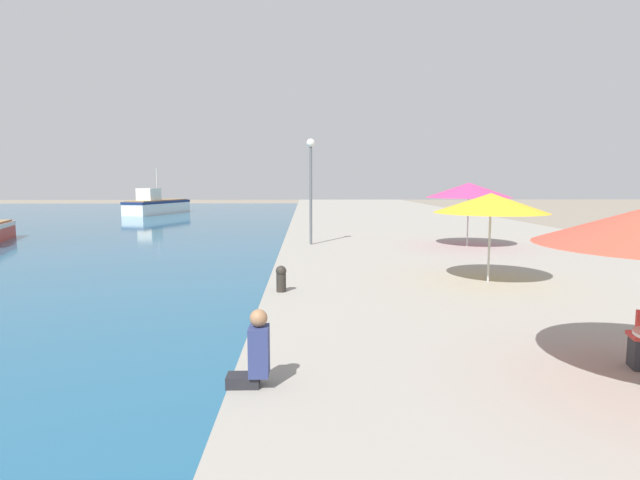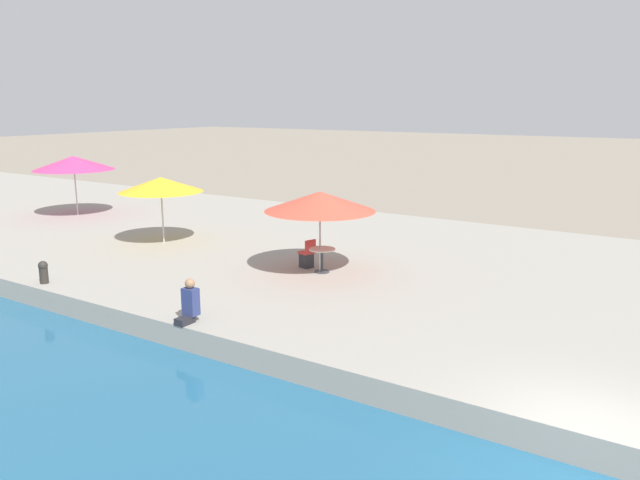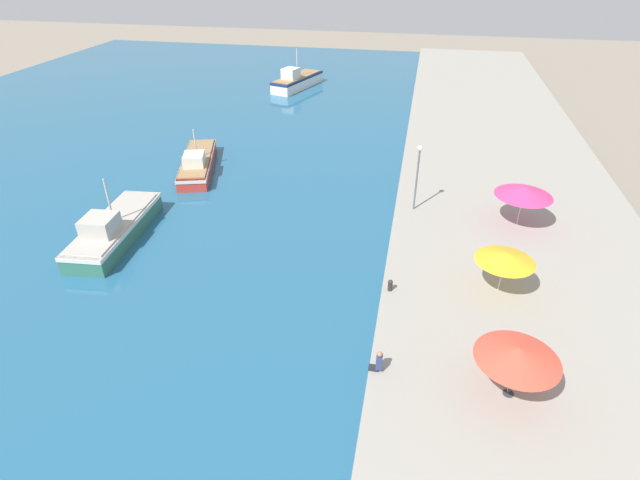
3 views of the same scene
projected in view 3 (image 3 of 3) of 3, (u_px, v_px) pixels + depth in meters
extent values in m
cube|color=#235B7F|center=(124.00, 129.00, 50.02)|extent=(56.00, 90.00, 0.04)
cube|color=gray|center=(497.00, 152.00, 43.73)|extent=(16.00, 90.00, 0.62)
cube|color=#33705B|center=(116.00, 230.00, 31.61)|extent=(3.33, 8.81, 1.18)
cube|color=silver|center=(114.00, 224.00, 31.36)|extent=(3.39, 8.90, 0.25)
cube|color=#ADA89E|center=(114.00, 221.00, 31.27)|extent=(3.07, 8.10, 0.10)
cube|color=#B7B2A8|center=(100.00, 225.00, 29.69)|extent=(1.98, 2.04, 1.06)
cylinder|color=#B7B2A8|center=(109.00, 200.00, 30.51)|extent=(0.12, 0.12, 2.83)
cube|color=red|center=(198.00, 164.00, 40.97)|extent=(4.69, 9.02, 0.98)
cube|color=silver|center=(197.00, 160.00, 40.78)|extent=(4.76, 9.12, 0.25)
cube|color=#99754C|center=(197.00, 158.00, 40.69)|extent=(4.32, 8.30, 0.10)
cube|color=silver|center=(194.00, 159.00, 39.14)|extent=(2.06, 2.30, 0.88)
cylinder|color=#B7B2A8|center=(195.00, 144.00, 40.05)|extent=(0.12, 0.12, 2.35)
cube|color=white|center=(297.00, 82.00, 62.98)|extent=(4.95, 9.02, 1.36)
cube|color=navy|center=(297.00, 78.00, 62.69)|extent=(5.02, 9.11, 0.25)
cube|color=#99754C|center=(297.00, 76.00, 62.60)|extent=(4.55, 8.29, 0.10)
cube|color=silver|center=(291.00, 73.00, 61.12)|extent=(2.21, 2.34, 1.23)
cylinder|color=#B7B2A8|center=(297.00, 62.00, 61.72)|extent=(0.12, 0.12, 3.28)
cylinder|color=#B7B7B7|center=(512.00, 375.00, 19.84)|extent=(0.06, 0.06, 2.04)
cone|color=#E04C38|center=(518.00, 353.00, 19.24)|extent=(3.33, 3.33, 0.58)
cylinder|color=#B7B7B7|center=(501.00, 275.00, 25.68)|extent=(0.06, 0.06, 2.03)
cone|color=yellow|center=(506.00, 257.00, 25.09)|extent=(3.02, 3.02, 0.53)
cylinder|color=#B7B7B7|center=(520.00, 209.00, 31.66)|extent=(0.06, 0.06, 2.22)
cone|color=#E5387A|center=(524.00, 191.00, 30.99)|extent=(3.56, 3.56, 0.62)
cylinder|color=#333338|center=(508.00, 393.00, 20.31)|extent=(0.44, 0.44, 0.04)
cylinder|color=#333338|center=(510.00, 388.00, 20.14)|extent=(0.08, 0.08, 0.70)
cylinder|color=beige|center=(512.00, 381.00, 19.94)|extent=(0.80, 0.80, 0.04)
cube|color=#2D2D33|center=(512.00, 378.00, 20.77)|extent=(0.42, 0.42, 0.45)
cube|color=red|center=(514.00, 373.00, 20.63)|extent=(0.50, 0.50, 0.06)
cube|color=red|center=(514.00, 372.00, 20.36)|extent=(0.40, 0.17, 0.40)
cube|color=#232328|center=(374.00, 368.00, 21.43)|extent=(0.43, 0.28, 0.16)
cube|color=navy|center=(379.00, 362.00, 21.18)|extent=(0.26, 0.36, 0.65)
sphere|color=#9E704C|center=(380.00, 354.00, 20.95)|extent=(0.23, 0.23, 0.23)
cylinder|color=#2D2823|center=(390.00, 287.00, 26.14)|extent=(0.24, 0.24, 0.45)
sphere|color=#2D2823|center=(390.00, 282.00, 25.98)|extent=(0.26, 0.26, 0.26)
cylinder|color=#565B60|center=(417.00, 181.00, 32.96)|extent=(0.12, 0.12, 4.20)
sphere|color=white|center=(420.00, 148.00, 31.77)|extent=(0.36, 0.36, 0.36)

